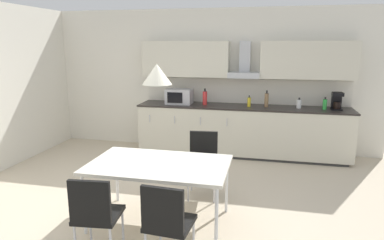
# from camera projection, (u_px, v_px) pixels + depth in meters

# --- Properties ---
(ground_plane) EXTENTS (8.58, 8.15, 0.02)m
(ground_plane) POSITION_uv_depth(u_px,v_px,m) (155.00, 208.00, 4.35)
(ground_plane) COLOR beige
(wall_back) EXTENTS (6.86, 0.10, 2.69)m
(wall_back) POSITION_uv_depth(u_px,v_px,m) (199.00, 80.00, 6.69)
(wall_back) COLOR silver
(wall_back) RESTS_ON ground_plane
(kitchen_counter) EXTENTS (3.84, 0.68, 0.92)m
(kitchen_counter) POSITION_uv_depth(u_px,v_px,m) (242.00, 130.00, 6.33)
(kitchen_counter) COLOR #333333
(kitchen_counter) RESTS_ON ground_plane
(backsplash_tile) EXTENTS (3.82, 0.02, 0.46)m
(backsplash_tile) POSITION_uv_depth(u_px,v_px,m) (244.00, 91.00, 6.49)
(backsplash_tile) COLOR silver
(backsplash_tile) RESTS_ON kitchen_counter
(upper_wall_cabinets) EXTENTS (3.82, 0.40, 0.66)m
(upper_wall_cabinets) POSITION_uv_depth(u_px,v_px,m) (245.00, 60.00, 6.21)
(upper_wall_cabinets) COLOR beige
(microwave) EXTENTS (0.48, 0.35, 0.28)m
(microwave) POSITION_uv_depth(u_px,v_px,m) (179.00, 96.00, 6.46)
(microwave) COLOR #ADADB2
(microwave) RESTS_ON kitchen_counter
(coffee_maker) EXTENTS (0.18, 0.19, 0.30)m
(coffee_maker) POSITION_uv_depth(u_px,v_px,m) (337.00, 101.00, 5.89)
(coffee_maker) COLOR black
(coffee_maker) RESTS_ON kitchen_counter
(bottle_yellow) EXTENTS (0.06, 0.06, 0.20)m
(bottle_yellow) POSITION_uv_depth(u_px,v_px,m) (249.00, 102.00, 6.17)
(bottle_yellow) COLOR yellow
(bottle_yellow) RESTS_ON kitchen_counter
(bottle_red) EXTENTS (0.08, 0.08, 0.30)m
(bottle_red) POSITION_uv_depth(u_px,v_px,m) (205.00, 98.00, 6.36)
(bottle_red) COLOR red
(bottle_red) RESTS_ON kitchen_counter
(bottle_brown) EXTENTS (0.07, 0.07, 0.30)m
(bottle_brown) POSITION_uv_depth(u_px,v_px,m) (266.00, 100.00, 6.12)
(bottle_brown) COLOR brown
(bottle_brown) RESTS_ON kitchen_counter
(bottle_white) EXTENTS (0.08, 0.08, 0.19)m
(bottle_white) POSITION_uv_depth(u_px,v_px,m) (299.00, 104.00, 6.01)
(bottle_white) COLOR white
(bottle_white) RESTS_ON kitchen_counter
(bottle_green) EXTENTS (0.07, 0.07, 0.22)m
(bottle_green) POSITION_uv_depth(u_px,v_px,m) (325.00, 104.00, 5.89)
(bottle_green) COLOR green
(bottle_green) RESTS_ON kitchen_counter
(dining_table) EXTENTS (1.56, 0.95, 0.72)m
(dining_table) POSITION_uv_depth(u_px,v_px,m) (159.00, 167.00, 3.85)
(dining_table) COLOR silver
(dining_table) RESTS_ON ground_plane
(chair_near_right) EXTENTS (0.43, 0.43, 0.87)m
(chair_near_right) POSITION_uv_depth(u_px,v_px,m) (167.00, 219.00, 2.99)
(chair_near_right) COLOR black
(chair_near_right) RESTS_ON ground_plane
(chair_near_left) EXTENTS (0.44, 0.44, 0.87)m
(chair_near_left) POSITION_uv_depth(u_px,v_px,m) (95.00, 211.00, 3.14)
(chair_near_left) COLOR black
(chair_near_left) RESTS_ON ground_plane
(chair_far_right) EXTENTS (0.44, 0.44, 0.87)m
(chair_far_right) POSITION_uv_depth(u_px,v_px,m) (203.00, 157.00, 4.63)
(chair_far_right) COLOR black
(chair_far_right) RESTS_ON ground_plane
(pendant_lamp) EXTENTS (0.32, 0.32, 0.22)m
(pendant_lamp) POSITION_uv_depth(u_px,v_px,m) (157.00, 74.00, 3.63)
(pendant_lamp) COLOR silver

